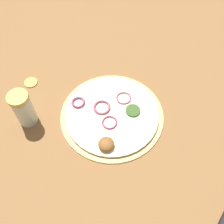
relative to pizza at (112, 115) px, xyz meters
name	(u,v)px	position (x,y,z in m)	size (l,w,h in m)	color
ground_plane	(112,115)	(0.00, 0.00, -0.01)	(3.00, 3.00, 0.00)	olive
pizza	(112,115)	(0.00, 0.00, 0.00)	(0.26, 0.26, 0.03)	#D6B77A
spice_jar	(23,109)	(0.21, -0.02, 0.05)	(0.05, 0.05, 0.10)	silver
loose_cap	(31,82)	(0.21, -0.14, 0.00)	(0.04, 0.04, 0.01)	gold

